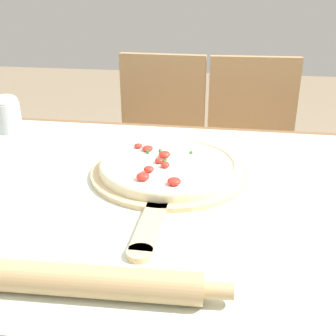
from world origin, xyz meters
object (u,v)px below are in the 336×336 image
at_px(rolling_pin, 83,281).
at_px(chair_left, 159,143).
at_px(pizza_peel, 169,175).
at_px(flour_cup, 7,113).
at_px(chair_right, 251,148).
at_px(pizza, 170,165).

distance_m(rolling_pin, chair_left, 1.26).
distance_m(pizza_peel, flour_cup, 0.63).
xyz_separation_m(rolling_pin, chair_left, (-0.10, 1.24, -0.24)).
relative_size(chair_right, flour_cup, 7.29).
bearing_deg(chair_left, rolling_pin, -83.61).
xyz_separation_m(pizza_peel, flour_cup, (-0.57, 0.26, 0.06)).
distance_m(rolling_pin, flour_cup, 0.87).
height_order(pizza, rolling_pin, rolling_pin).
height_order(pizza_peel, pizza, pizza).
bearing_deg(pizza, rolling_pin, -98.14).
xyz_separation_m(pizza_peel, rolling_pin, (-0.07, -0.44, 0.02)).
height_order(pizza_peel, chair_left, chair_left).
xyz_separation_m(pizza_peel, chair_right, (0.24, 0.79, -0.22)).
bearing_deg(pizza_peel, chair_left, 101.86).
distance_m(chair_right, flour_cup, 1.00).
bearing_deg(rolling_pin, pizza_peel, 81.48).
height_order(rolling_pin, flour_cup, flour_cup).
relative_size(rolling_pin, flour_cup, 3.83).
relative_size(rolling_pin, chair_left, 0.53).
relative_size(pizza_peel, flour_cup, 4.74).
bearing_deg(chair_right, pizza_peel, -109.40).
relative_size(pizza_peel, pizza, 1.63).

